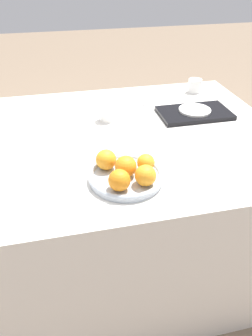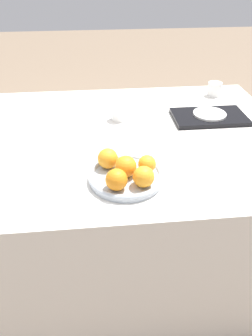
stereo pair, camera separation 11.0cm
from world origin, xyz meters
name	(u,v)px [view 1 (the left image)]	position (x,y,z in m)	size (l,w,h in m)	color
ground_plane	(122,253)	(0.00, 0.00, 0.00)	(12.00, 12.00, 0.00)	#7A6651
table	(121,202)	(0.00, 0.00, 0.37)	(1.40, 1.09, 0.74)	silver
fruit_platter	(126,176)	(-0.05, -0.33, 0.76)	(0.26, 0.26, 0.03)	#B2BCC6
orange_0	(126,166)	(-0.05, -0.33, 0.80)	(0.07, 0.07, 0.07)	orange
orange_1	(146,175)	(0.00, -0.39, 0.80)	(0.07, 0.07, 0.07)	orange
orange_2	(106,160)	(-0.11, -0.27, 0.80)	(0.07, 0.07, 0.07)	orange
orange_3	(119,180)	(-0.09, -0.40, 0.80)	(0.07, 0.07, 0.07)	orange
orange_4	(146,163)	(0.02, -0.31, 0.79)	(0.06, 0.06, 0.06)	orange
serving_tray	(194,113)	(0.39, 0.12, 0.75)	(0.34, 0.20, 0.02)	black
side_plate	(195,110)	(0.39, 0.12, 0.77)	(0.15, 0.15, 0.01)	silver
cup_0	(107,113)	(-0.03, 0.15, 0.78)	(0.07, 0.07, 0.07)	white
cup_1	(195,86)	(0.50, 0.40, 0.78)	(0.07, 0.07, 0.07)	white
napkin	(129,102)	(0.12, 0.33, 0.75)	(0.14, 0.12, 0.01)	white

